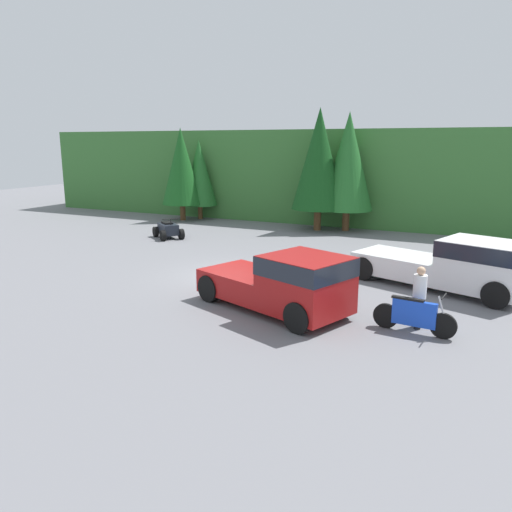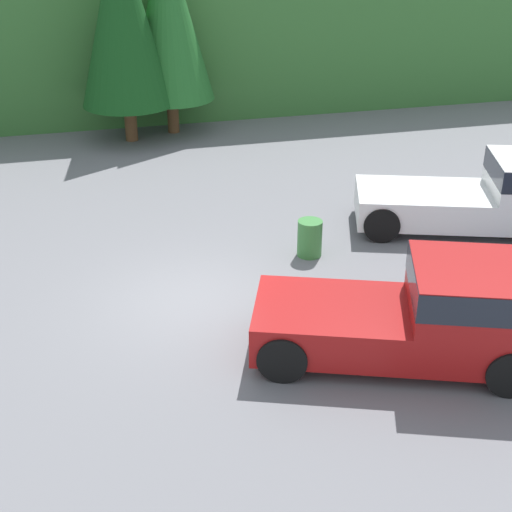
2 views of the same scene
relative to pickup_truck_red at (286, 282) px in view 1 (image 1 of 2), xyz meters
name	(u,v)px [view 1 (image 1 of 2)]	position (x,y,z in m)	size (l,w,h in m)	color
ground_plane	(227,276)	(-3.74, 3.09, -1.00)	(80.00, 80.00, 0.00)	slate
hillside_backdrop	(343,176)	(-3.74, 19.09, 1.94)	(44.00, 6.00, 5.89)	#387033
tree_left	(181,167)	(-13.33, 14.43, 2.55)	(2.66, 2.66, 6.04)	brown
tree_mid_left	(199,173)	(-12.59, 15.43, 2.09)	(2.31, 2.31, 5.26)	brown
tree_mid_right	(319,159)	(-3.92, 14.57, 3.15)	(3.11, 3.11, 7.06)	brown
tree_right	(348,162)	(-2.36, 15.17, 3.01)	(3.01, 3.01, 6.83)	brown
pickup_truck_red	(286,282)	(0.00, 0.00, 0.00)	(5.43, 3.69, 1.91)	maroon
pickup_truck_second	(457,263)	(4.49, 4.70, 0.01)	(6.32, 3.88, 1.91)	white
dirt_bike	(414,316)	(3.77, 0.02, -0.51)	(2.26, 0.60, 1.19)	black
quad_atv	(168,230)	(-10.46, 8.68, -0.56)	(2.26, 2.13, 1.15)	black
rider_person	(419,295)	(3.81, 0.46, -0.04)	(0.41, 0.41, 1.78)	black
steel_barrel	(313,265)	(-0.72, 4.53, -0.56)	(0.58, 0.58, 0.88)	#387A38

